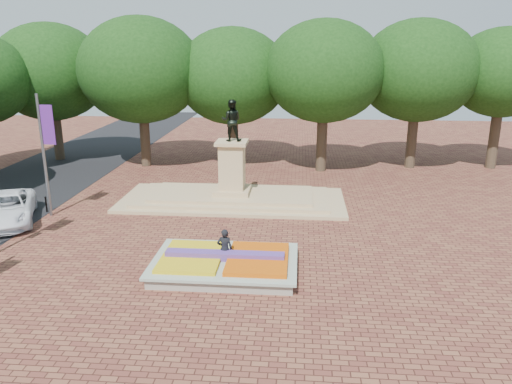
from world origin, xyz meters
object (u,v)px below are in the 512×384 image
van (7,208)px  pedestrian (225,249)px  monument (232,188)px  flower_bed (226,263)px

van → pedestrian: 13.85m
monument → van: 12.95m
pedestrian → monument: bearing=-90.3°
flower_bed → van: size_ratio=1.07×
flower_bed → monument: (-1.03, 10.00, 0.50)m
monument → pedestrian: (0.96, -9.73, 0.05)m
pedestrian → flower_bed: bearing=98.0°
flower_bed → pedestrian: pedestrian is taller
flower_bed → van: bearing=158.5°
van → pedestrian: bearing=-45.1°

